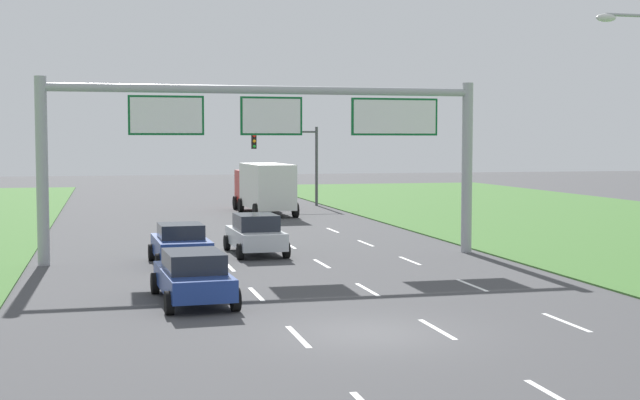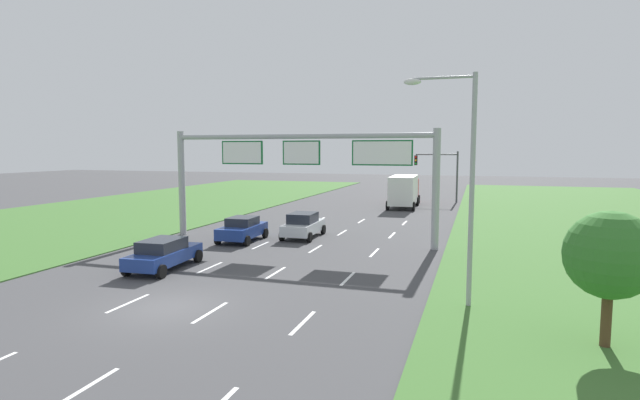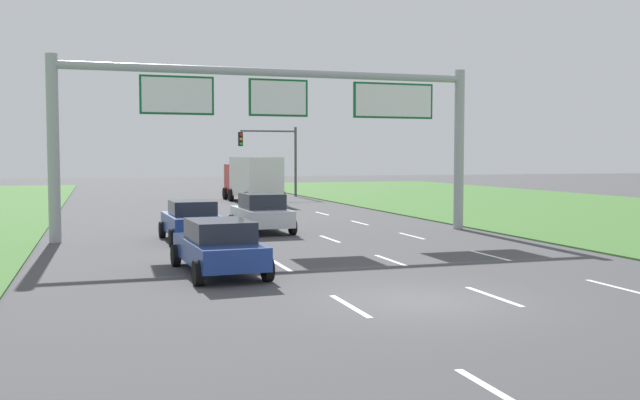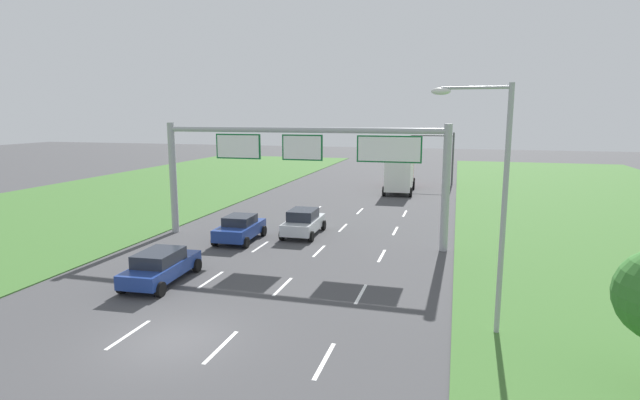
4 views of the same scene
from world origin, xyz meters
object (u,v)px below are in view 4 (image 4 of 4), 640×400
(car_near_red, at_px, (161,266))
(box_truck, at_px, (400,174))
(car_lead_silver, at_px, (303,222))
(street_lamp, at_px, (493,188))
(traffic_light_mast, at_px, (435,149))
(car_mid_lane, at_px, (240,228))
(sign_gantry, at_px, (303,159))

(car_near_red, height_order, box_truck, box_truck)
(car_lead_silver, xyz_separation_m, street_lamp, (10.32, -11.92, 4.25))
(car_near_red, bearing_deg, traffic_light_mast, 70.93)
(car_mid_lane, relative_size, sign_gantry, 0.24)
(street_lamp, bearing_deg, box_truck, 101.59)
(car_mid_lane, distance_m, street_lamp, 17.09)
(car_lead_silver, height_order, sign_gantry, sign_gantry)
(car_near_red, distance_m, traffic_light_mast, 37.72)
(car_near_red, relative_size, car_lead_silver, 1.06)
(car_near_red, height_order, car_mid_lane, car_mid_lane)
(car_lead_silver, relative_size, box_truck, 0.51)
(traffic_light_mast, height_order, street_lamp, street_lamp)
(car_mid_lane, bearing_deg, car_lead_silver, 34.86)
(car_mid_lane, xyz_separation_m, sign_gantry, (3.70, 0.99, 4.17))
(car_lead_silver, xyz_separation_m, car_mid_lane, (-3.23, -2.43, -0.05))
(box_truck, distance_m, street_lamp, 32.53)
(car_mid_lane, height_order, sign_gantry, sign_gantry)
(car_lead_silver, height_order, traffic_light_mast, traffic_light_mast)
(car_near_red, relative_size, street_lamp, 0.54)
(car_near_red, xyz_separation_m, traffic_light_mast, (10.28, 36.16, 3.10))
(car_mid_lane, relative_size, street_lamp, 0.48)
(car_mid_lane, height_order, box_truck, box_truck)
(street_lamp, bearing_deg, traffic_light_mast, 95.39)
(traffic_light_mast, bearing_deg, sign_gantry, -102.96)
(car_mid_lane, relative_size, box_truck, 0.49)
(box_truck, height_order, traffic_light_mast, traffic_light_mast)
(car_lead_silver, distance_m, sign_gantry, 4.39)
(car_near_red, xyz_separation_m, sign_gantry, (4.00, 8.86, 4.18))
(traffic_light_mast, distance_m, street_lamp, 37.97)
(box_truck, xyz_separation_m, traffic_light_mast, (2.93, 6.09, 2.14))
(car_mid_lane, xyz_separation_m, street_lamp, (13.55, -9.49, 4.30))
(car_near_red, height_order, car_lead_silver, car_lead_silver)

